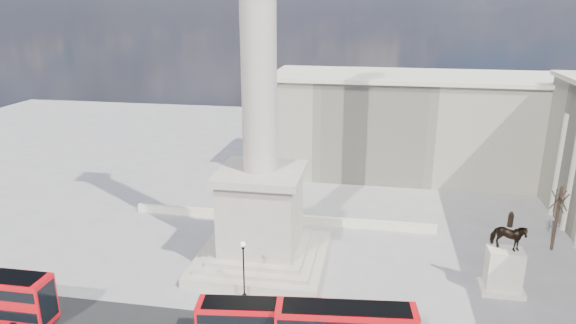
% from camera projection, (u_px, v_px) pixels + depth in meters
% --- Properties ---
extents(ground, '(180.00, 180.00, 0.00)m').
position_uv_depth(ground, '(251.00, 284.00, 52.72)').
color(ground, '#999692').
rests_on(ground, ground).
extents(nelsons_column, '(14.00, 14.00, 49.85)m').
position_uv_depth(nelsons_column, '(260.00, 151.00, 53.56)').
color(nelsons_column, '#BDB29E').
rests_on(nelsons_column, ground).
extents(balustrade_wall, '(40.00, 0.60, 1.10)m').
position_uv_depth(balustrade_wall, '(281.00, 218.00, 67.59)').
color(balustrade_wall, beige).
rests_on(balustrade_wall, ground).
extents(building_northeast, '(51.00, 17.00, 16.60)m').
position_uv_depth(building_northeast, '(427.00, 125.00, 84.44)').
color(building_northeast, beige).
rests_on(building_northeast, ground).
extents(red_bus_b, '(10.53, 3.61, 4.18)m').
position_uv_depth(red_bus_b, '(260.00, 324.00, 42.64)').
color(red_bus_b, red).
rests_on(red_bus_b, ground).
extents(victorian_lamp, '(0.53, 0.53, 6.14)m').
position_uv_depth(victorian_lamp, '(244.00, 266.00, 49.12)').
color(victorian_lamp, black).
rests_on(victorian_lamp, ground).
extents(equestrian_statue, '(4.18, 3.13, 8.65)m').
position_uv_depth(equestrian_statue, '(504.00, 264.00, 50.61)').
color(equestrian_statue, beige).
rests_on(equestrian_statue, ground).
extents(bare_tree_far, '(2.01, 2.01, 8.23)m').
position_uv_depth(bare_tree_far, '(560.00, 198.00, 58.17)').
color(bare_tree_far, '#332319').
rests_on(bare_tree_far, ground).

